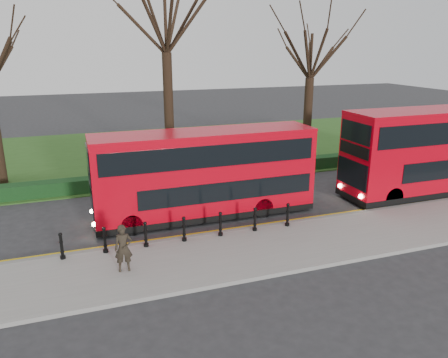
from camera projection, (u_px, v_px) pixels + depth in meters
name	position (u px, v px, depth m)	size (l,w,h in m)	color
ground	(177.00, 231.00, 19.01)	(120.00, 120.00, 0.00)	#28282B
pavement	(195.00, 260.00, 16.28)	(60.00, 4.00, 0.15)	gray
kerb	(182.00, 239.00, 18.08)	(60.00, 0.25, 0.16)	slate
grass_verge	(130.00, 153.00, 32.52)	(60.00, 18.00, 0.06)	#29501A
hedge	(149.00, 179.00, 25.02)	(60.00, 0.90, 0.80)	black
yellow_line_outer	(181.00, 238.00, 18.37)	(60.00, 0.10, 0.01)	yellow
yellow_line_inner	(179.00, 236.00, 18.55)	(60.00, 0.10, 0.01)	yellow
tree_mid	(165.00, 11.00, 25.80)	(8.53, 8.53, 13.32)	black
tree_right	(311.00, 51.00, 29.65)	(6.48, 6.48, 10.13)	black
bollard_row	(184.00, 229.00, 17.60)	(9.47, 0.15, 1.00)	black
bus_lead	(205.00, 174.00, 20.12)	(10.23, 2.35, 4.07)	#BE0212
bus_rear	(444.00, 151.00, 23.46)	(11.53, 2.65, 4.59)	#BE0212
pedestrian	(123.00, 248.00, 15.17)	(0.62, 0.41, 1.71)	black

